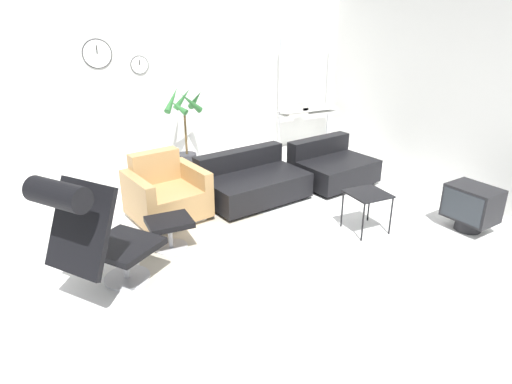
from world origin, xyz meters
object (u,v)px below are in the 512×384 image
couch_low (252,183)px  side_table (368,197)px  ottoman (170,227)px  shelf_unit (303,108)px  crt_television (472,206)px  potted_plant (186,135)px  couch_second (332,168)px  lounge_chair (90,226)px  armchair_red (166,196)px

couch_low → side_table: 1.64m
ottoman → shelf_unit: 4.19m
ottoman → side_table: side_table is taller
couch_low → shelf_unit: shelf_unit is taller
crt_television → potted_plant: (-2.35, 3.46, 0.27)m
couch_low → side_table: couch_low is taller
couch_second → potted_plant: (-1.76, 1.48, 0.34)m
couch_low → shelf_unit: (1.85, 1.80, 0.50)m
side_table → lounge_chair: bearing=-178.9°
crt_television → shelf_unit: bearing=-7.3°
lounge_chair → couch_second: lounge_chair is taller
couch_second → potted_plant: potted_plant is taller
armchair_red → lounge_chair: bearing=43.2°
couch_second → shelf_unit: shelf_unit is taller
couch_low → potted_plant: bearing=-85.3°
ottoman → side_table: 2.26m
ottoman → couch_second: bearing=18.9°
ottoman → potted_plant: (0.94, 2.40, 0.33)m
couch_low → shelf_unit: 2.62m
lounge_chair → ottoman: lounge_chair is taller
ottoman → crt_television: (3.29, -1.06, 0.06)m
lounge_chair → shelf_unit: 5.19m
couch_second → lounge_chair: bearing=12.9°
ottoman → couch_second: 2.85m
lounge_chair → ottoman: 1.13m
lounge_chair → potted_plant: size_ratio=0.93×
potted_plant → ottoman: bearing=-111.4°
ottoman → crt_television: 3.46m
armchair_red → shelf_unit: shelf_unit is taller
armchair_red → couch_low: (1.20, 0.08, -0.06)m
crt_television → couch_low: bearing=36.6°
ottoman → armchair_red: (0.17, 0.78, 0.04)m
couch_low → armchair_red: bearing=-7.1°
lounge_chair → armchair_red: 1.76m
couch_low → crt_television: size_ratio=2.46×
crt_television → shelf_unit: 3.74m
couch_second → ottoman: bearing=8.3°
side_table → couch_low: bearing=120.1°
side_table → shelf_unit: bearing=72.2°
ottoman → side_table: size_ratio=0.99×
lounge_chair → couch_low: lounge_chair is taller
lounge_chair → potted_plant: 3.50m
armchair_red → crt_television: (3.12, -1.84, 0.01)m
ottoman → armchair_red: size_ratio=0.47×
side_table → crt_television: (1.11, -0.51, -0.11)m
couch_low → potted_plant: potted_plant is taller
armchair_red → side_table: size_ratio=2.11×
armchair_red → side_table: bearing=135.1°
ottoman → potted_plant: potted_plant is taller
lounge_chair → side_table: size_ratio=2.56×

